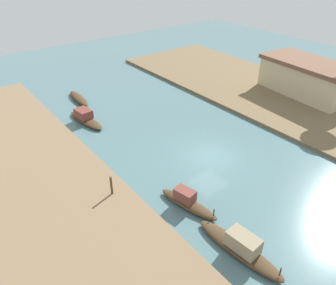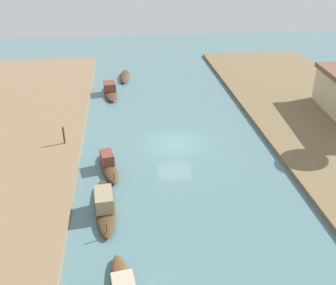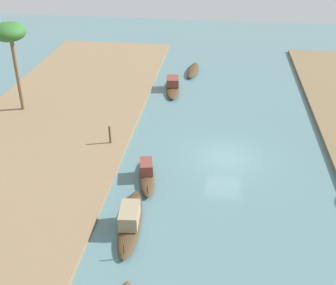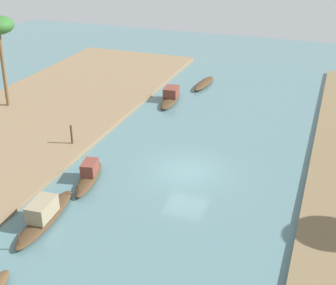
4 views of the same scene
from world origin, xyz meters
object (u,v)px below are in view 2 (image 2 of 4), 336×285
Objects in this scene: sampan_open_hull at (108,164)px; sampan_foreground at (104,204)px; sampan_downstream_large at (110,90)px; sampan_with_tall_canopy at (125,76)px; mooring_post at (64,135)px.

sampan_foreground is (4.28, -0.11, 0.06)m from sampan_open_hull.
sampan_foreground reaches higher than sampan_downstream_large.
sampan_downstream_large is at bearing 168.21° from sampan_open_hull.
sampan_foreground is (22.76, -1.54, 0.21)m from sampan_with_tall_canopy.
sampan_foreground is at bearing 21.49° from mooring_post.
sampan_with_tall_canopy is at bearing 171.45° from sampan_foreground.
sampan_open_hull is at bearing 173.81° from sampan_foreground.
sampan_with_tall_canopy is 15.70m from mooring_post.
mooring_post is at bearing -149.73° from sampan_open_hull.
mooring_post reaches higher than sampan_downstream_large.
sampan_open_hull is 18.54m from sampan_with_tall_canopy.
sampan_with_tall_canopy is at bearing 163.55° from sampan_open_hull.
mooring_post reaches higher than sampan_foreground.
sampan_downstream_large is at bearing 175.15° from sampan_foreground.
sampan_downstream_large is (-18.09, 0.05, -0.04)m from sampan_foreground.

